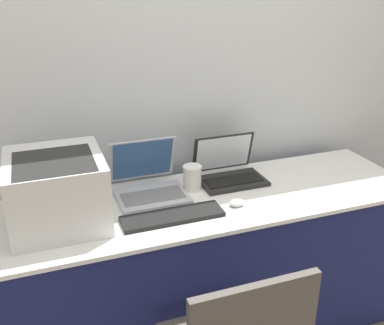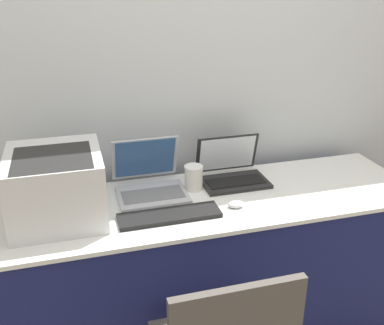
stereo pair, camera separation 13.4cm
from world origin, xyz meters
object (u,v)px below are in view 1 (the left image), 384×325
coffee_cup (192,178)px  laptop_left (149,182)px  laptop_right (229,170)px  external_keyboard (173,216)px  printer (57,188)px  mouse (237,203)px

coffee_cup → laptop_left: bearing=171.7°
laptop_left → coffee_cup: 0.21m
laptop_left → laptop_right: laptop_left is taller
laptop_right → external_keyboard: 0.48m
printer → coffee_cup: size_ratio=3.44×
laptop_right → mouse: size_ratio=4.40×
laptop_right → coffee_cup: 0.22m
external_keyboard → mouse: 0.31m
printer → external_keyboard: size_ratio=0.93×
printer → mouse: printer is taller
coffee_cup → mouse: coffee_cup is taller
printer → laptop_right: size_ratio=1.27×
printer → laptop_right: (0.85, 0.15, -0.11)m
printer → laptop_left: 0.46m
printer → coffee_cup: 0.65m
laptop_left → mouse: bearing=-37.2°
printer → coffee_cup: (0.63, 0.10, -0.10)m
laptop_right → coffee_cup: bearing=-168.8°
external_keyboard → printer: bearing=163.2°
laptop_left → coffee_cup: laptop_left is taller
mouse → coffee_cup: bearing=120.0°
laptop_right → mouse: laptop_right is taller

